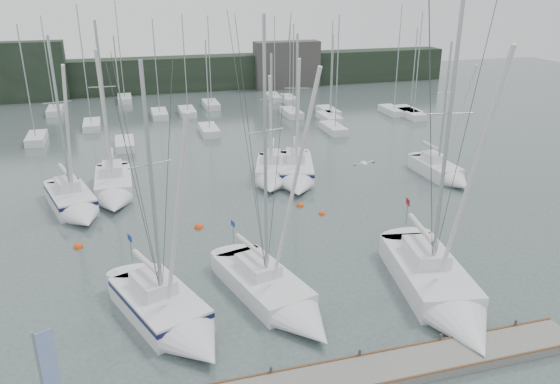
# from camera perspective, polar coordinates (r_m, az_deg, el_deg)

# --- Properties ---
(ground) EXTENTS (160.00, 160.00, 0.00)m
(ground) POSITION_cam_1_polar(r_m,az_deg,el_deg) (27.72, 0.89, -13.13)
(ground) COLOR #435150
(ground) RESTS_ON ground
(dock) EXTENTS (24.00, 2.00, 0.40)m
(dock) POSITION_cam_1_polar(r_m,az_deg,el_deg) (23.84, 4.60, -19.22)
(dock) COLOR slate
(dock) RESTS_ON ground
(far_treeline) EXTENTS (90.00, 4.00, 5.00)m
(far_treeline) POSITION_cam_1_polar(r_m,az_deg,el_deg) (85.15, -11.63, 11.95)
(far_treeline) COLOR black
(far_treeline) RESTS_ON ground
(far_building_left) EXTENTS (12.00, 3.00, 8.00)m
(far_building_left) POSITION_cam_1_polar(r_m,az_deg,el_deg) (83.74, -25.57, 11.23)
(far_building_left) COLOR black
(far_building_left) RESTS_ON ground
(far_building_right) EXTENTS (10.00, 3.00, 7.00)m
(far_building_right) POSITION_cam_1_polar(r_m,az_deg,el_deg) (86.38, 0.72, 13.16)
(far_building_right) COLOR #423F3C
(far_building_right) RESTS_ON ground
(mast_forest) EXTENTS (58.65, 27.78, 13.50)m
(mast_forest) POSITION_cam_1_polar(r_m,az_deg,el_deg) (65.84, -6.99, 7.77)
(mast_forest) COLOR white
(mast_forest) RESTS_ON ground
(sailboat_near_left) EXTENTS (5.72, 8.88, 13.61)m
(sailboat_near_left) POSITION_cam_1_polar(r_m,az_deg,el_deg) (27.11, -11.02, -12.92)
(sailboat_near_left) COLOR white
(sailboat_near_left) RESTS_ON ground
(sailboat_near_center) EXTENTS (5.12, 9.66, 15.31)m
(sailboat_near_center) POSITION_cam_1_polar(r_m,az_deg,el_deg) (28.14, 0.22, -11.31)
(sailboat_near_center) COLOR white
(sailboat_near_center) RESTS_ON ground
(sailboat_near_right) EXTENTS (5.04, 11.33, 16.42)m
(sailboat_near_right) POSITION_cam_1_polar(r_m,az_deg,el_deg) (29.49, 16.72, -10.41)
(sailboat_near_right) COLOR white
(sailboat_near_right) RESTS_ON ground
(sailboat_mid_a) EXTENTS (4.73, 8.35, 13.16)m
(sailboat_mid_a) POSITION_cam_1_polar(r_m,az_deg,el_deg) (41.69, -20.62, -1.27)
(sailboat_mid_a) COLOR white
(sailboat_mid_a) RESTS_ON ground
(sailboat_mid_b) EXTENTS (2.77, 8.63, 13.91)m
(sailboat_mid_b) POSITION_cam_1_polar(r_m,az_deg,el_deg) (43.64, -16.97, 0.16)
(sailboat_mid_b) COLOR white
(sailboat_mid_b) RESTS_ON ground
(sailboat_mid_c) EXTENTS (4.68, 8.00, 11.15)m
(sailboat_mid_c) POSITION_cam_1_polar(r_m,az_deg,el_deg) (45.08, -0.90, 1.75)
(sailboat_mid_c) COLOR white
(sailboat_mid_c) RESTS_ON ground
(sailboat_mid_d) EXTENTS (5.07, 9.26, 12.73)m
(sailboat_mid_d) POSITION_cam_1_polar(r_m,az_deg,el_deg) (45.08, 1.73, 1.79)
(sailboat_mid_d) COLOR white
(sailboat_mid_d) RESTS_ON ground
(sailboat_mid_e) EXTENTS (2.53, 7.26, 11.94)m
(sailboat_mid_e) POSITION_cam_1_polar(r_m,az_deg,el_deg) (47.69, 16.80, 1.85)
(sailboat_mid_e) COLOR white
(sailboat_mid_e) RESTS_ON ground
(buoy_a) EXTENTS (0.64, 0.64, 0.64)m
(buoy_a) POSITION_cam_1_polar(r_m,az_deg,el_deg) (37.44, -8.47, -3.71)
(buoy_a) COLOR #D84413
(buoy_a) RESTS_ON ground
(buoy_b) EXTENTS (0.49, 0.49, 0.49)m
(buoy_b) POSITION_cam_1_polar(r_m,az_deg,el_deg) (39.22, 4.39, -2.33)
(buoy_b) COLOR #D84413
(buoy_b) RESTS_ON ground
(buoy_c) EXTENTS (0.62, 0.62, 0.62)m
(buoy_c) POSITION_cam_1_polar(r_m,az_deg,el_deg) (36.69, -20.32, -5.43)
(buoy_c) COLOR #D84413
(buoy_c) RESTS_ON ground
(dock_banner) EXTENTS (0.62, 0.30, 4.37)m
(dock_banner) POSITION_cam_1_polar(r_m,az_deg,el_deg) (21.42, -23.20, -17.03)
(dock_banner) COLOR #9C9FA3
(dock_banner) RESTS_ON dock
(seagull) EXTENTS (0.98, 0.46, 0.19)m
(seagull) POSITION_cam_1_polar(r_m,az_deg,el_deg) (23.98, 8.78, 2.98)
(seagull) COLOR white
(seagull) RESTS_ON ground
(buoy_d) EXTENTS (0.55, 0.55, 0.55)m
(buoy_d) POSITION_cam_1_polar(r_m,az_deg,el_deg) (40.53, 2.12, -1.48)
(buoy_d) COLOR #D84413
(buoy_d) RESTS_ON ground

